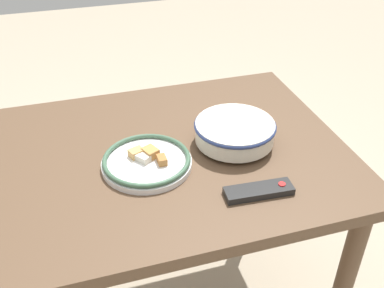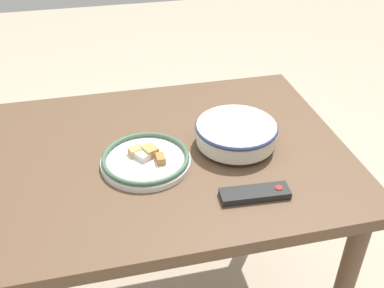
{
  "view_description": "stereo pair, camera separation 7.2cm",
  "coord_description": "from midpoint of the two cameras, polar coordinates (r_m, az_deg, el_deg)",
  "views": [
    {
      "loc": [
        0.25,
        1.11,
        1.58
      ],
      "look_at": [
        -0.07,
        0.04,
        0.81
      ],
      "focal_mm": 42.0,
      "sensor_mm": 36.0,
      "label": 1
    },
    {
      "loc": [
        0.18,
        1.12,
        1.58
      ],
      "look_at": [
        -0.07,
        0.04,
        0.81
      ],
      "focal_mm": 42.0,
      "sensor_mm": 36.0,
      "label": 2
    }
  ],
  "objects": [
    {
      "name": "dining_table",
      "position": [
        1.46,
        -1.54,
        -4.18
      ],
      "size": [
        1.1,
        0.85,
        0.77
      ],
      "color": "brown",
      "rests_on": "ground_plane"
    },
    {
      "name": "noodle_bowl",
      "position": [
        1.4,
        7.07,
        1.38
      ],
      "size": [
        0.26,
        0.26,
        0.08
      ],
      "color": "silver",
      "rests_on": "dining_table"
    },
    {
      "name": "food_plate",
      "position": [
        1.33,
        -4.36,
        -2.0
      ],
      "size": [
        0.27,
        0.27,
        0.04
      ],
      "color": "white",
      "rests_on": "dining_table"
    },
    {
      "name": "tv_remote",
      "position": [
        1.23,
        9.65,
        -6.26
      ],
      "size": [
        0.19,
        0.07,
        0.02
      ],
      "rotation": [
        0.0,
        0.0,
        1.51
      ],
      "color": "black",
      "rests_on": "dining_table"
    }
  ]
}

